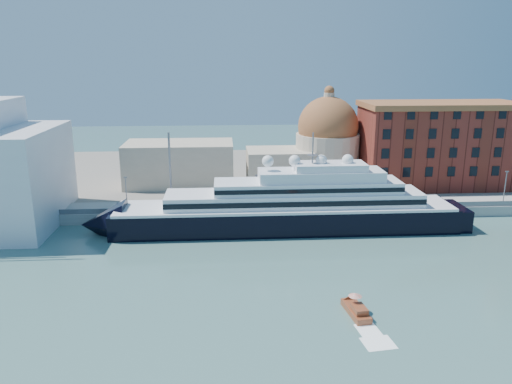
{
  "coord_description": "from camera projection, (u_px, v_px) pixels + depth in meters",
  "views": [
    {
      "loc": [
        -7.56,
        -80.97,
        36.99
      ],
      "look_at": [
        -1.03,
        18.0,
        10.13
      ],
      "focal_mm": 35.0,
      "sensor_mm": 36.0,
      "label": 1
    }
  ],
  "objects": [
    {
      "name": "superyacht",
      "position": [
        275.0,
        211.0,
        109.35
      ],
      "size": [
        84.51,
        11.72,
        25.26
      ],
      "color": "black",
      "rests_on": "ground"
    },
    {
      "name": "quay",
      "position": [
        256.0,
        210.0,
        120.55
      ],
      "size": [
        180.0,
        10.0,
        2.5
      ],
      "primitive_type": "cube",
      "color": "gray",
      "rests_on": "ground"
    },
    {
      "name": "land",
      "position": [
        248.0,
        173.0,
        160.1
      ],
      "size": [
        260.0,
        72.0,
        2.0
      ],
      "primitive_type": "cube",
      "color": "slate",
      "rests_on": "ground"
    },
    {
      "name": "quay_fence",
      "position": [
        257.0,
        208.0,
        115.73
      ],
      "size": [
        180.0,
        0.1,
        1.2
      ],
      "primitive_type": "cube",
      "color": "slate",
      "rests_on": "quay"
    },
    {
      "name": "warehouse",
      "position": [
        439.0,
        144.0,
        137.92
      ],
      "size": [
        43.0,
        19.0,
        23.25
      ],
      "color": "maroon",
      "rests_on": "land"
    },
    {
      "name": "water_taxi",
      "position": [
        356.0,
        310.0,
        73.91
      ],
      "size": [
        3.12,
        7.12,
        3.27
      ],
      "rotation": [
        0.0,
        0.0,
        0.12
      ],
      "color": "maroon",
      "rests_on": "ground"
    },
    {
      "name": "lamp_posts",
      "position": [
        202.0,
        178.0,
        115.83
      ],
      "size": [
        120.8,
        2.4,
        18.0
      ],
      "color": "slate",
      "rests_on": "quay"
    },
    {
      "name": "ground",
      "position": [
        268.0,
        274.0,
        88.13
      ],
      "size": [
        400.0,
        400.0,
        0.0
      ],
      "primitive_type": "plane",
      "color": "#365D5A",
      "rests_on": "ground"
    },
    {
      "name": "service_barge",
      "position": [
        14.0,
        233.0,
        105.88
      ],
      "size": [
        13.46,
        6.1,
        2.92
      ],
      "rotation": [
        0.0,
        0.0,
        0.14
      ],
      "color": "white",
      "rests_on": "ground"
    },
    {
      "name": "church",
      "position": [
        273.0,
        152.0,
        141.27
      ],
      "size": [
        66.0,
        18.0,
        25.5
      ],
      "color": "beige",
      "rests_on": "land"
    }
  ]
}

